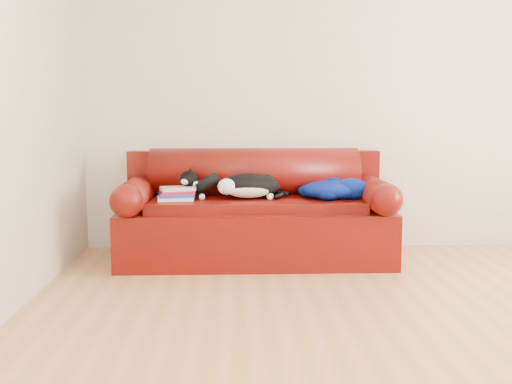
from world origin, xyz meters
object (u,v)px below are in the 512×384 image
sofa_base (255,231)px  cat (248,187)px  book_stack (176,194)px  blanket (332,189)px

sofa_base → cat: bearing=-141.2°
sofa_base → cat: (-0.06, -0.05, 0.36)m
sofa_base → book_stack: size_ratio=7.17×
sofa_base → book_stack: (-0.61, -0.09, 0.31)m
cat → book_stack: bearing=164.9°
book_stack → cat: 0.55m
blanket → book_stack: bearing=-177.3°
book_stack → sofa_base: bearing=8.3°
cat → blanket: cat is taller
sofa_base → book_stack: book_stack is taller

